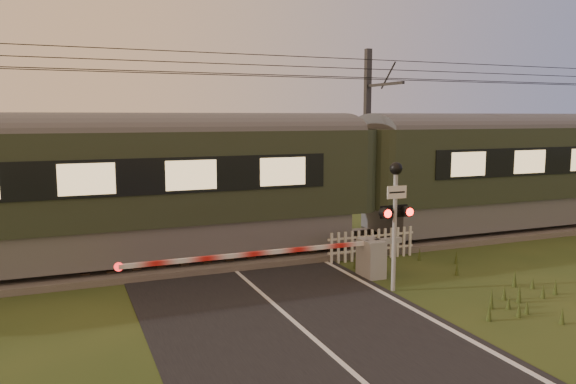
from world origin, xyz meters
name	(u,v)px	position (x,y,z in m)	size (l,w,h in m)	color
ground	(307,334)	(0.00, 0.00, 0.00)	(160.00, 160.00, 0.00)	#263A16
road	(313,338)	(0.02, -0.23, 0.01)	(6.00, 140.00, 0.03)	black
track_bed	(220,256)	(0.00, 6.50, 0.07)	(140.00, 3.40, 0.39)	#47423D
overhead_wires	(217,66)	(0.00, 6.50, 5.72)	(120.00, 0.62, 0.62)	black
train	(358,176)	(4.72, 6.50, 2.31)	(43.45, 3.00, 4.05)	slate
boom_gate	(357,257)	(2.79, 3.05, 0.58)	(7.52, 0.78, 1.04)	gray
crossing_signal	(395,203)	(3.11, 1.76, 2.19)	(0.81, 0.34, 3.19)	gray
picket_fence	(372,244)	(4.18, 4.60, 0.47)	(2.93, 0.08, 0.92)	silver
catenary_mast	(368,137)	(6.37, 8.72, 3.51)	(0.21, 2.46, 6.75)	#2D2D30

